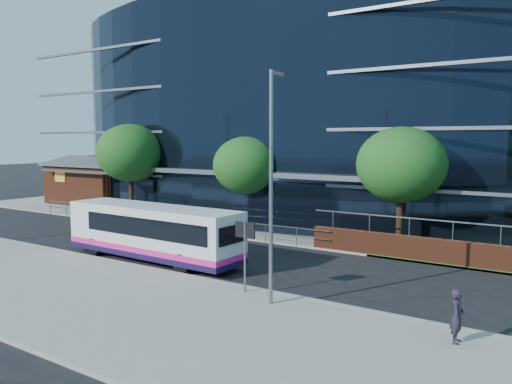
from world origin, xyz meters
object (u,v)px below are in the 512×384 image
Objects in this scene: pedestrian at (457,316)px; street_sign at (245,239)px; tree_far_c at (401,165)px; streetlight_east at (271,181)px; tree_far_b at (247,165)px; tree_far_a at (130,153)px; brick_pavilion at (100,182)px; city_bus at (154,232)px.

street_sign is at bearing 81.99° from pedestrian.
tree_far_c is 0.81× the size of streetlight_east.
tree_far_b is at bearing 48.89° from pedestrian.
tree_far_c is at bearing 76.71° from street_sign.
streetlight_east reaches higher than street_sign.
street_sign is 20.63m from tree_far_a.
tree_far_a reaches higher than brick_pavilion.
tree_far_a is at bearing 149.54° from streetlight_east.
city_bus is at bearing -38.45° from tree_far_a.
street_sign is 13.54m from tree_far_b.
pedestrian is (5.13, -11.20, -3.62)m from tree_far_c.
tree_far_c is at bearing -8.82° from brick_pavilion.
tree_far_c is at bearing 21.22° from pedestrian.
city_bus is at bearing 162.96° from street_sign.
pedestrian is at bearing -4.62° from street_sign.
tree_far_a is 20.00m from tree_far_c.
street_sign is 7.14m from city_bus.
tree_far_c reaches higher than city_bus.
tree_far_b is 3.95× the size of pedestrian.
tree_far_b is 0.93× the size of tree_far_c.
tree_far_a reaches higher than pedestrian.
tree_far_b is 19.41m from pedestrian.
brick_pavilion is at bearing 150.76° from streetlight_east.
pedestrian is at bearing -65.39° from tree_far_c.
tree_far_a reaches higher than tree_far_b.
tree_far_a is 1.15× the size of tree_far_b.
street_sign is 2.80m from streetlight_east.
tree_far_a is at bearing -26.55° from brick_pavilion.
brick_pavilion is at bearing 148.17° from city_bus.
tree_far_c is (20.00, 0.00, -0.33)m from tree_far_a.
tree_far_c is (10.00, -0.50, 0.33)m from tree_far_b.
brick_pavilion is at bearing 168.12° from tree_far_b.
city_bus is 6.46× the size of pedestrian.
tree_far_b reaches higher than brick_pavilion.
tree_far_b is (19.00, -4.00, 2.27)m from brick_pavilion.
tree_far_c is 11.22m from streetlight_east.
streetlight_east is (9.00, -11.67, 0.23)m from tree_far_b.
brick_pavilion is at bearing 150.35° from street_sign.
tree_far_c reaches higher than street_sign.
tree_far_a is 22.05m from streetlight_east.
brick_pavilion is 1.23× the size of tree_far_a.
city_bus is at bearing -33.41° from brick_pavilion.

